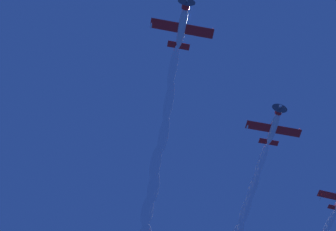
% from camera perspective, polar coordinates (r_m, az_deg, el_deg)
% --- Properties ---
extents(airplane_lead, '(8.14, 7.30, 2.42)m').
position_cam_1_polar(airplane_lead, '(71.39, 1.48, 9.23)').
color(airplane_lead, silver).
extents(airplane_left_wingman, '(8.14, 7.30, 2.40)m').
position_cam_1_polar(airplane_left_wingman, '(82.46, 10.74, -1.05)').
color(airplane_left_wingman, silver).
extents(smoke_trail_lead, '(11.97, 41.04, 2.44)m').
position_cam_1_polar(smoke_trail_lead, '(88.31, -1.54, -7.16)').
color(smoke_trail_lead, white).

